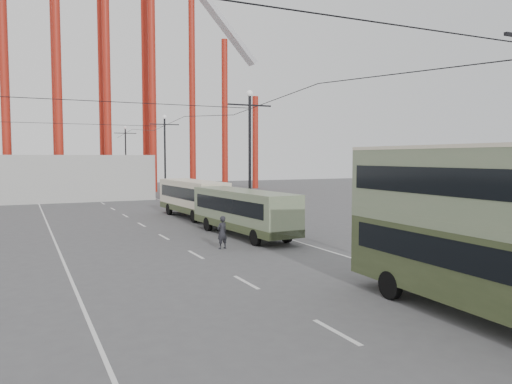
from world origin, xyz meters
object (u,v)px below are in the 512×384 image
single_decker_cream (193,197)px  pedestrian (222,232)px  single_decker_green (243,210)px  double_decker_bus (481,222)px

single_decker_cream → pedestrian: bearing=-104.9°
single_decker_green → single_decker_cream: (0.18, 10.21, 0.08)m
pedestrian → single_decker_cream: bearing=-122.0°
double_decker_bus → single_decker_green: bearing=91.4°
double_decker_bus → pedestrian: double_decker_bus is taller
double_decker_bus → pedestrian: 14.14m
single_decker_cream → pedestrian: 13.94m
double_decker_bus → single_decker_green: double_decker_bus is taller
single_decker_green → single_decker_cream: single_decker_cream is taller
double_decker_bus → single_decker_green: (-0.05, 17.14, -1.31)m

